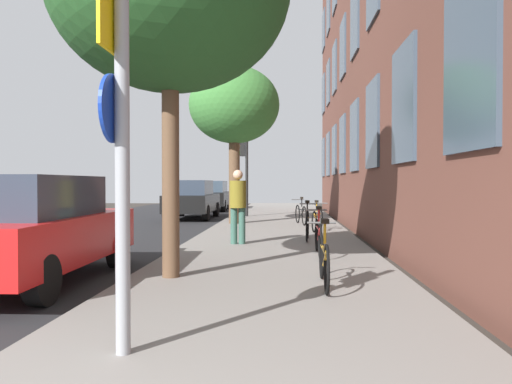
% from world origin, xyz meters
% --- Properties ---
extents(ground_plane, '(41.80, 41.80, 0.00)m').
position_xyz_m(ground_plane, '(-2.40, 15.00, 0.00)').
color(ground_plane, '#332D28').
extents(road_asphalt, '(7.00, 38.00, 0.01)m').
position_xyz_m(road_asphalt, '(-4.50, 15.00, 0.01)').
color(road_asphalt, '#232326').
rests_on(road_asphalt, ground).
extents(sidewalk, '(4.20, 38.00, 0.12)m').
position_xyz_m(sidewalk, '(1.10, 15.00, 0.06)').
color(sidewalk, gray).
rests_on(sidewalk, ground).
extents(sign_post, '(0.16, 0.60, 3.34)m').
position_xyz_m(sign_post, '(0.02, 3.39, 2.01)').
color(sign_post, gray).
rests_on(sign_post, sidewalk).
extents(traffic_light, '(0.43, 0.24, 3.37)m').
position_xyz_m(traffic_light, '(-0.38, 20.23, 2.44)').
color(traffic_light, black).
rests_on(traffic_light, sidewalk).
extents(tree_far, '(3.12, 3.12, 5.42)m').
position_xyz_m(tree_far, '(-0.41, 16.48, 4.17)').
color(tree_far, brown).
rests_on(tree_far, sidewalk).
extents(bicycle_0, '(0.42, 1.72, 0.93)m').
position_xyz_m(bicycle_0, '(1.89, 6.16, 0.48)').
color(bicycle_0, black).
rests_on(bicycle_0, sidewalk).
extents(bicycle_1, '(0.42, 1.76, 0.96)m').
position_xyz_m(bicycle_1, '(2.00, 9.12, 0.49)').
color(bicycle_1, black).
rests_on(bicycle_1, sidewalk).
extents(bicycle_2, '(0.42, 1.65, 0.98)m').
position_xyz_m(bicycle_2, '(1.90, 11.64, 0.50)').
color(bicycle_2, black).
rests_on(bicycle_2, sidewalk).
extents(bicycle_3, '(0.56, 1.61, 0.90)m').
position_xyz_m(bicycle_3, '(2.30, 14.02, 0.47)').
color(bicycle_3, black).
rests_on(bicycle_3, sidewalk).
extents(bicycle_4, '(0.48, 1.67, 0.93)m').
position_xyz_m(bicycle_4, '(1.88, 16.26, 0.48)').
color(bicycle_4, black).
rests_on(bicycle_4, sidewalk).
extents(pedestrian_0, '(0.49, 0.49, 1.70)m').
position_xyz_m(pedestrian_0, '(0.27, 10.75, 1.09)').
color(pedestrian_0, '#33594C').
rests_on(pedestrian_0, sidewalk).
extents(car_0, '(1.81, 4.34, 1.62)m').
position_xyz_m(car_0, '(-2.40, 6.62, 0.84)').
color(car_0, red).
rests_on(car_0, road_asphalt).
extents(car_1, '(1.81, 4.42, 1.62)m').
position_xyz_m(car_1, '(-2.57, 20.16, 0.84)').
color(car_1, black).
rests_on(car_1, road_asphalt).
extents(car_2, '(1.80, 4.52, 1.62)m').
position_xyz_m(car_2, '(-2.65, 26.29, 0.84)').
color(car_2, black).
rests_on(car_2, road_asphalt).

